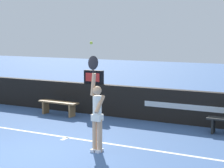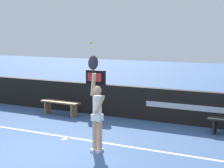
# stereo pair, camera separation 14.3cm
# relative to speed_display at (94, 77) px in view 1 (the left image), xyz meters

# --- Properties ---
(ground_plane) EXTENTS (60.00, 60.00, 0.00)m
(ground_plane) POSITION_rel_speed_display_xyz_m (1.02, -5.06, -1.32)
(ground_plane) COLOR #3F5F93
(back_wall) EXTENTS (14.68, 0.26, 1.08)m
(back_wall) POSITION_rel_speed_display_xyz_m (1.02, 0.00, -0.78)
(back_wall) COLOR black
(back_wall) RESTS_ON ground
(speed_display) EXTENTS (0.72, 0.18, 0.48)m
(speed_display) POSITION_rel_speed_display_xyz_m (0.00, 0.00, 0.00)
(speed_display) COLOR black
(speed_display) RESTS_ON back_wall
(tennis_player) EXTENTS (0.43, 0.41, 2.36)m
(tennis_player) POSITION_rel_speed_display_xyz_m (2.39, -3.85, -0.36)
(tennis_player) COLOR tan
(tennis_player) RESTS_ON ground
(tennis_ball) EXTENTS (0.07, 0.07, 0.07)m
(tennis_ball) POSITION_rel_speed_display_xyz_m (2.34, -4.01, 1.32)
(tennis_ball) COLOR #C7E438
(courtside_bench_far) EXTENTS (1.54, 0.42, 0.48)m
(courtside_bench_far) POSITION_rel_speed_display_xyz_m (-0.98, -0.78, -0.95)
(courtside_bench_far) COLOR olive
(courtside_bench_far) RESTS_ON ground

